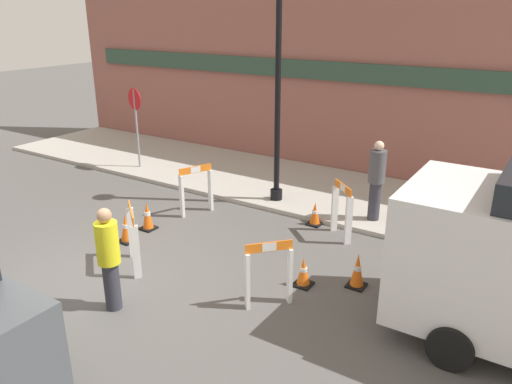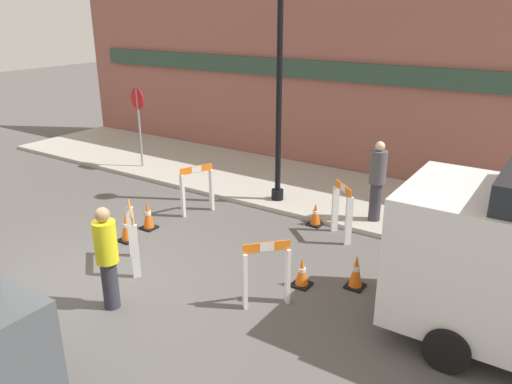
% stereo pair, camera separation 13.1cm
% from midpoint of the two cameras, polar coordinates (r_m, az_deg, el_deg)
% --- Properties ---
extents(ground_plane, '(60.00, 60.00, 0.00)m').
position_cam_midpoint_polar(ground_plane, '(8.98, -18.67, -10.12)').
color(ground_plane, '#565451').
extents(sidewalk_slab, '(18.00, 3.60, 0.10)m').
position_cam_midpoint_polar(sidewalk_slab, '(13.31, 2.75, 1.23)').
color(sidewalk_slab, '#ADA89E').
rests_on(sidewalk_slab, ground_plane).
extents(storefront_facade, '(18.00, 0.22, 5.50)m').
position_cam_midpoint_polar(storefront_facade, '(14.33, 6.89, 13.57)').
color(storefront_facade, '#93564C').
rests_on(storefront_facade, ground_plane).
extents(streetlamp_post, '(0.44, 0.44, 5.30)m').
position_cam_midpoint_polar(streetlamp_post, '(11.16, 3.08, 15.70)').
color(streetlamp_post, black).
rests_on(streetlamp_post, sidewalk_slab).
extents(stop_sign, '(0.59, 0.14, 2.24)m').
position_cam_midpoint_polar(stop_sign, '(14.43, -13.03, 8.62)').
color(stop_sign, gray).
rests_on(stop_sign, sidewalk_slab).
extents(barricade_0, '(0.60, 0.63, 1.08)m').
position_cam_midpoint_polar(barricade_0, '(7.75, 1.71, -9.18)').
color(barricade_0, white).
rests_on(barricade_0, ground_plane).
extents(barricade_1, '(0.63, 0.58, 1.14)m').
position_cam_midpoint_polar(barricade_1, '(10.11, 10.17, -2.05)').
color(barricade_1, white).
rests_on(barricade_1, ground_plane).
extents(barricade_2, '(0.43, 0.77, 1.12)m').
position_cam_midpoint_polar(barricade_2, '(11.24, -6.41, 0.43)').
color(barricade_2, white).
rests_on(barricade_2, ground_plane).
extents(barricade_3, '(0.77, 0.66, 1.13)m').
position_cam_midpoint_polar(barricade_3, '(9.10, -13.51, -4.81)').
color(barricade_3, white).
rests_on(barricade_3, ground_plane).
extents(traffic_cone_0, '(0.30, 0.30, 0.59)m').
position_cam_midpoint_polar(traffic_cone_0, '(10.24, -14.24, -3.99)').
color(traffic_cone_0, black).
rests_on(traffic_cone_0, ground_plane).
extents(traffic_cone_1, '(0.30, 0.30, 0.61)m').
position_cam_midpoint_polar(traffic_cone_1, '(8.51, 11.80, -8.91)').
color(traffic_cone_1, black).
rests_on(traffic_cone_1, ground_plane).
extents(traffic_cone_2, '(0.30, 0.30, 0.51)m').
position_cam_midpoint_polar(traffic_cone_2, '(10.75, 7.16, -2.57)').
color(traffic_cone_2, black).
rests_on(traffic_cone_2, ground_plane).
extents(traffic_cone_3, '(0.30, 0.30, 0.51)m').
position_cam_midpoint_polar(traffic_cone_3, '(8.45, 5.72, -9.15)').
color(traffic_cone_3, black).
rests_on(traffic_cone_3, ground_plane).
extents(traffic_cone_4, '(0.30, 0.30, 0.62)m').
position_cam_midpoint_polar(traffic_cone_4, '(10.70, -11.88, -2.65)').
color(traffic_cone_4, black).
rests_on(traffic_cone_4, ground_plane).
extents(person_worker, '(0.40, 0.40, 1.67)m').
position_cam_midpoint_polar(person_worker, '(7.85, -16.21, -6.95)').
color(person_worker, '#33333D').
rests_on(person_worker, ground_plane).
extents(person_pedestrian, '(0.41, 0.41, 1.74)m').
position_cam_midpoint_polar(person_pedestrian, '(10.75, 14.03, 1.49)').
color(person_pedestrian, '#33333D').
rests_on(person_pedestrian, sidewalk_slab).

